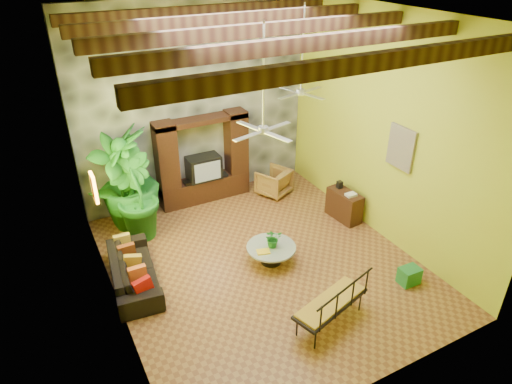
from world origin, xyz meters
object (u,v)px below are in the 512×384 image
side_console (344,205)px  green_bin (409,276)px  tall_plant_a (119,185)px  ceiling_fan_back (301,82)px  ceiling_fan_front (263,119)px  wicker_armchair (274,182)px  iron_bench (334,302)px  entertainment_center (203,166)px  sofa (133,270)px  coffee_table (271,252)px  tall_plant_b (134,196)px  tall_plant_c (128,178)px

side_console → green_bin: size_ratio=2.27×
side_console → tall_plant_a: bearing=151.7°
ceiling_fan_back → green_bin: bearing=-77.4°
ceiling_fan_front → side_console: (2.85, 1.01, -3.04)m
side_console → wicker_armchair: bearing=110.2°
iron_bench → green_bin: 2.11m
entertainment_center → wicker_armchair: (1.75, -0.63, -0.61)m
tall_plant_a → side_console: (4.88, -2.07, -0.82)m
entertainment_center → iron_bench: 5.35m
tall_plant_a → green_bin: size_ratio=5.86×
sofa → coffee_table: size_ratio=2.04×
ceiling_fan_back → tall_plant_b: 4.46m
tall_plant_b → iron_bench: (2.27, -4.47, -0.51)m
iron_bench → coffee_table: bearing=74.9°
entertainment_center → ceiling_fan_back: bearing=-50.4°
tall_plant_a → tall_plant_b: (0.20, -0.41, -0.14)m
entertainment_center → green_bin: (2.31, -5.11, -0.79)m
ceiling_fan_back → green_bin: (0.71, -3.17, -3.23)m
entertainment_center → coffee_table: size_ratio=2.28×
coffee_table → side_console: side_console is taller
side_console → iron_bench: bearing=-135.9°
tall_plant_b → green_bin: tall_plant_b is taller
coffee_table → side_console: 2.55m
tall_plant_a → iron_bench: tall_plant_a is taller
sofa → tall_plant_c: 2.49m
tall_plant_a → green_bin: 6.58m
tall_plant_c → side_console: bearing=-25.9°
tall_plant_c → tall_plant_b: bearing=-94.9°
tall_plant_a → green_bin: tall_plant_a is taller
ceiling_fan_front → iron_bench: 3.41m
entertainment_center → coffee_table: bearing=-86.5°
tall_plant_a → coffee_table: size_ratio=2.25×
tall_plant_c → green_bin: 6.55m
tall_plant_b → coffee_table: size_ratio=1.98×
entertainment_center → ceiling_fan_back: 3.50m
ceiling_fan_back → tall_plant_c: ceiling_fan_back is taller
ceiling_fan_front → tall_plant_a: ceiling_fan_front is taller
entertainment_center → ceiling_fan_front: bearing=-93.2°
tall_plant_b → green_bin: (4.34, -4.25, -0.87)m
sofa → wicker_armchair: wicker_armchair is taller
ceiling_fan_back → tall_plant_a: bearing=158.8°
green_bin → entertainment_center: bearing=114.3°
wicker_armchair → green_bin: (0.56, -4.48, -0.18)m
coffee_table → iron_bench: size_ratio=0.65×
entertainment_center → side_console: bearing=-43.6°
ceiling_fan_front → sofa: bearing=156.8°
ceiling_fan_front → sofa: size_ratio=0.87×
wicker_armchair → green_bin: wicker_armchair is taller
tall_plant_a → tall_plant_c: tall_plant_c is taller
ceiling_fan_front → tall_plant_c: (-1.78, 3.26, -2.18)m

